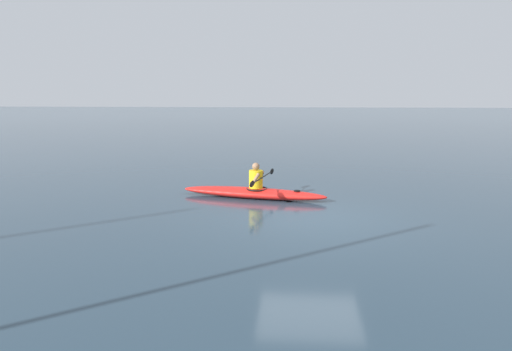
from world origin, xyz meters
The scene contains 3 objects.
ground_plane centered at (0.00, 0.00, 0.00)m, with size 160.00×160.00×0.00m, color #283D4C.
kayak centered at (1.56, -2.09, 0.15)m, with size 4.27×1.53×0.30m.
kayaker centered at (1.47, -2.07, 0.59)m, with size 0.66×2.40×0.72m.
Camera 1 is at (0.42, 10.93, 2.98)m, focal length 33.13 mm.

